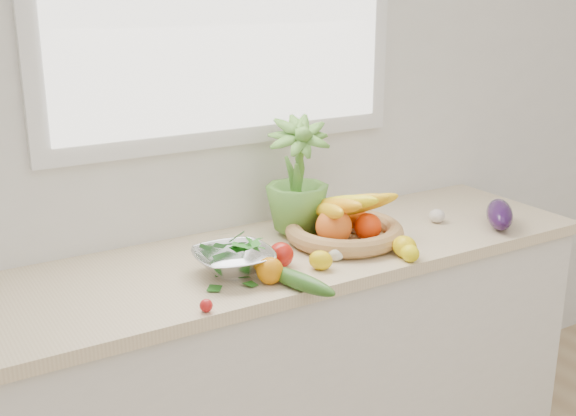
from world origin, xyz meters
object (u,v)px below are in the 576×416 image
eggplant (500,214)px  colander_with_spinach (234,255)px  cucumber (298,281)px  fruit_basket (344,226)px  potted_herb (297,175)px  apple (281,255)px

eggplant → colander_with_spinach: (-1.00, 0.09, 0.02)m
cucumber → colander_with_spinach: colander_with_spinach is taller
eggplant → fruit_basket: size_ratio=0.45×
eggplant → colander_with_spinach: colander_with_spinach is taller
eggplant → potted_herb: 0.74m
eggplant → cucumber: bearing=-174.2°
cucumber → colander_with_spinach: bearing=120.2°
apple → cucumber: size_ratio=0.28×
potted_herb → fruit_basket: size_ratio=0.74×
eggplant → colander_with_spinach: size_ratio=0.91×
apple → eggplant: 0.85m
cucumber → potted_herb: size_ratio=0.72×
cucumber → fruit_basket: fruit_basket is taller
cucumber → colander_with_spinach: size_ratio=1.07×
eggplant → fruit_basket: 0.58m
potted_herb → fruit_basket: potted_herb is taller
cucumber → potted_herb: 0.50m
cucumber → potted_herb: potted_herb is taller
potted_herb → colander_with_spinach: size_ratio=1.49×
apple → eggplant: size_ratio=0.33×
apple → potted_herb: potted_herb is taller
colander_with_spinach → cucumber: bearing=-59.8°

